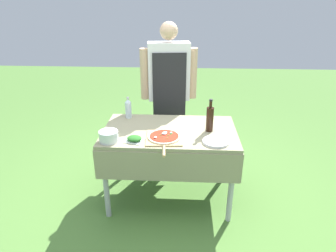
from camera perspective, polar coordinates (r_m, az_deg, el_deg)
The scene contains 9 objects.
ground_plane at distance 3.24m, azimuth 0.29°, elevation -13.31°, with size 12.00×12.00×0.00m, color #517F38.
prep_table at distance 2.88m, azimuth 0.31°, elevation -2.60°, with size 1.27×0.78×0.77m.
person_cook at distance 3.43m, azimuth 0.15°, elevation 7.70°, with size 0.63×0.25×1.69m.
pizza_on_peel at distance 2.66m, azimuth -0.73°, elevation -2.20°, with size 0.34×0.50×0.05m.
oil_bottle at distance 2.80m, azimuth 7.97°, elevation 1.45°, with size 0.07×0.07×0.31m.
water_bottle at distance 3.11m, azimuth -7.58°, elevation 3.38°, with size 0.06×0.06×0.22m.
herb_container at distance 2.63m, azimuth -6.42°, elevation -2.42°, with size 0.18×0.17×0.04m.
mixing_tub at distance 2.65m, azimuth -11.23°, elevation -1.93°, with size 0.17×0.17×0.10m, color silver.
plate_stack at distance 2.63m, azimuth 9.08°, elevation -2.93°, with size 0.23×0.23×0.02m.
Camera 1 is at (0.13, -2.57, 1.96)m, focal length 32.00 mm.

